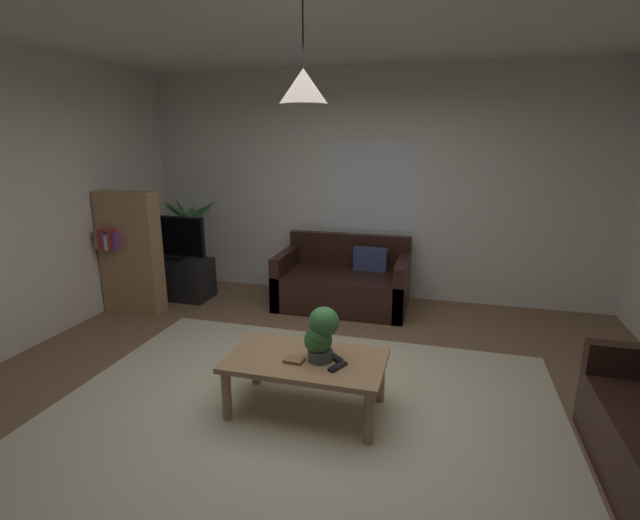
# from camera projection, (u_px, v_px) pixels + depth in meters

# --- Properties ---
(floor) EXTENTS (5.75, 5.24, 0.02)m
(floor) POSITION_uv_depth(u_px,v_px,m) (310.00, 402.00, 3.56)
(floor) COLOR brown
(floor) RESTS_ON ground
(rug) EXTENTS (3.74, 2.88, 0.01)m
(rug) POSITION_uv_depth(u_px,v_px,m) (302.00, 415.00, 3.37)
(rug) COLOR beige
(rug) RESTS_ON ground
(wall_back) EXTENTS (5.87, 0.06, 2.79)m
(wall_back) POSITION_uv_depth(u_px,v_px,m) (370.00, 186.00, 5.68)
(wall_back) COLOR silver
(wall_back) RESTS_ON ground
(window_pane) EXTENTS (1.19, 0.01, 1.11)m
(window_pane) POSITION_uv_depth(u_px,v_px,m) (371.00, 186.00, 5.64)
(window_pane) COLOR white
(couch_under_window) EXTENTS (1.52, 0.88, 0.82)m
(couch_under_window) POSITION_uv_depth(u_px,v_px,m) (343.00, 284.00, 5.52)
(couch_under_window) COLOR black
(couch_under_window) RESTS_ON ground
(coffee_table) EXTENTS (1.14, 0.65, 0.43)m
(coffee_table) POSITION_uv_depth(u_px,v_px,m) (306.00, 366.00, 3.35)
(coffee_table) COLOR #A87F56
(coffee_table) RESTS_ON ground
(book_on_table_0) EXTENTS (0.14, 0.11, 0.02)m
(book_on_table_0) POSITION_uv_depth(u_px,v_px,m) (294.00, 360.00, 3.27)
(book_on_table_0) COLOR #99663F
(book_on_table_0) RESTS_ON coffee_table
(remote_on_table_0) EXTENTS (0.11, 0.17, 0.02)m
(remote_on_table_0) POSITION_uv_depth(u_px,v_px,m) (338.00, 367.00, 3.18)
(remote_on_table_0) COLOR black
(remote_on_table_0) RESTS_ON coffee_table
(remote_on_table_1) EXTENTS (0.15, 0.14, 0.02)m
(remote_on_table_1) POSITION_uv_depth(u_px,v_px,m) (334.00, 357.00, 3.32)
(remote_on_table_1) COLOR black
(remote_on_table_1) RESTS_ON coffee_table
(potted_plant_on_table) EXTENTS (0.25, 0.22, 0.40)m
(potted_plant_on_table) POSITION_uv_depth(u_px,v_px,m) (321.00, 334.00, 3.25)
(potted_plant_on_table) COLOR #4C4C51
(potted_plant_on_table) RESTS_ON coffee_table
(tv_stand) EXTENTS (0.90, 0.44, 0.50)m
(tv_stand) POSITION_uv_depth(u_px,v_px,m) (176.00, 278.00, 5.84)
(tv_stand) COLOR black
(tv_stand) RESTS_ON ground
(tv) EXTENTS (0.88, 0.16, 0.55)m
(tv) POSITION_uv_depth(u_px,v_px,m) (172.00, 237.00, 5.68)
(tv) COLOR black
(tv) RESTS_ON tv_stand
(potted_palm_corner) EXTENTS (0.79, 0.82, 1.26)m
(potted_palm_corner) POSITION_uv_depth(u_px,v_px,m) (190.00, 243.00, 6.22)
(potted_palm_corner) COLOR beige
(potted_palm_corner) RESTS_ON ground
(bookshelf_corner) EXTENTS (0.70, 0.31, 1.40)m
(bookshelf_corner) POSITION_uv_depth(u_px,v_px,m) (130.00, 253.00, 5.23)
(bookshelf_corner) COLOR #A87F56
(bookshelf_corner) RESTS_ON ground
(pendant_lamp) EXTENTS (0.31, 0.31, 0.62)m
(pendant_lamp) POSITION_uv_depth(u_px,v_px,m) (303.00, 86.00, 2.86)
(pendant_lamp) COLOR black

